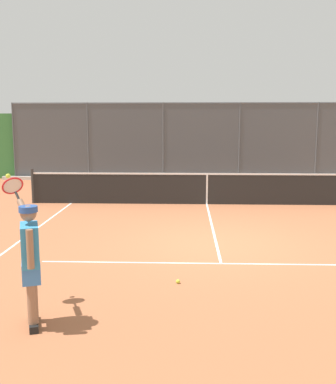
% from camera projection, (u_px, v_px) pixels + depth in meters
% --- Properties ---
extents(ground_plane, '(60.00, 60.00, 0.00)m').
position_uv_depth(ground_plane, '(216.00, 244.00, 9.69)').
color(ground_plane, '#A8603D').
extents(court_line_markings, '(8.46, 10.77, 0.01)m').
position_uv_depth(court_line_markings, '(222.00, 268.00, 8.10)').
color(court_line_markings, white).
rests_on(court_line_markings, ground).
extents(fence_backdrop, '(19.08, 1.37, 3.27)m').
position_uv_depth(fence_backdrop, '(201.00, 146.00, 20.21)').
color(fence_backdrop, '#474C51').
rests_on(fence_backdrop, ground).
extents(tennis_net, '(10.87, 0.09, 1.07)m').
position_uv_depth(tennis_net, '(207.00, 188.00, 14.13)').
color(tennis_net, '#2D2D2D').
rests_on(tennis_net, ground).
extents(tennis_player, '(0.79, 1.18, 1.84)m').
position_uv_depth(tennis_player, '(30.00, 257.00, 5.74)').
color(tennis_player, black).
rests_on(tennis_player, ground).
extents(tennis_ball_by_sideline, '(0.07, 0.07, 0.07)m').
position_uv_depth(tennis_ball_by_sideline, '(178.00, 281.00, 7.36)').
color(tennis_ball_by_sideline, '#C1D138').
rests_on(tennis_ball_by_sideline, ground).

